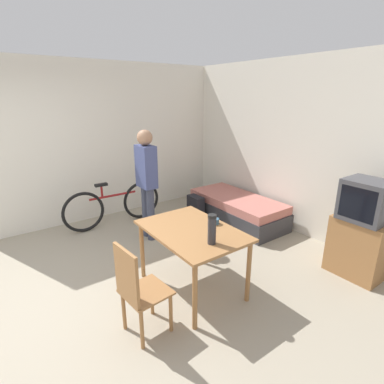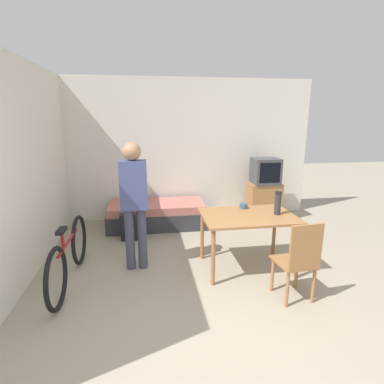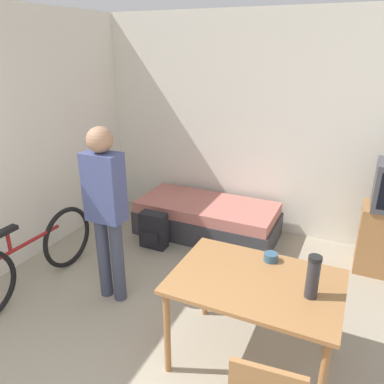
# 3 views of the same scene
# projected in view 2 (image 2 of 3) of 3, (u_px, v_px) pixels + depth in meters

# --- Properties ---
(ground_plane) EXTENTS (20.00, 20.00, 0.00)m
(ground_plane) POSITION_uv_depth(u_px,v_px,m) (230.00, 352.00, 2.59)
(ground_plane) COLOR #9E937F
(wall_back) EXTENTS (5.24, 0.06, 2.70)m
(wall_back) POSITION_uv_depth(u_px,v_px,m) (180.00, 150.00, 5.84)
(wall_back) COLOR silver
(wall_back) RESTS_ON ground_plane
(wall_left) EXTENTS (0.06, 4.70, 2.70)m
(wall_left) POSITION_uv_depth(u_px,v_px,m) (25.00, 169.00, 3.72)
(wall_left) COLOR silver
(wall_left) RESTS_ON ground_plane
(daybed) EXTENTS (1.78, 0.81, 0.44)m
(daybed) POSITION_uv_depth(u_px,v_px,m) (157.00, 214.00, 5.55)
(daybed) COLOR #333338
(daybed) RESTS_ON ground_plane
(tv) EXTENTS (0.61, 0.44, 1.22)m
(tv) POSITION_uv_depth(u_px,v_px,m) (264.00, 191.00, 5.78)
(tv) COLOR #9E6B3D
(tv) RESTS_ON ground_plane
(dining_table) EXTENTS (1.20, 0.83, 0.75)m
(dining_table) POSITION_uv_depth(u_px,v_px,m) (248.00, 221.00, 3.89)
(dining_table) COLOR #9E6B3D
(dining_table) RESTS_ON ground_plane
(wooden_chair) EXTENTS (0.43, 0.43, 0.93)m
(wooden_chair) POSITION_uv_depth(u_px,v_px,m) (299.00, 259.00, 3.19)
(wooden_chair) COLOR #9E6B3D
(wooden_chair) RESTS_ON ground_plane
(bicycle) EXTENTS (0.09, 1.70, 0.76)m
(bicycle) POSITION_uv_depth(u_px,v_px,m) (69.00, 256.00, 3.61)
(bicycle) COLOR black
(bicycle) RESTS_ON ground_plane
(person_standing) EXTENTS (0.34, 0.23, 1.68)m
(person_standing) POSITION_uv_depth(u_px,v_px,m) (134.00, 198.00, 3.81)
(person_standing) COLOR #3D4256
(person_standing) RESTS_ON ground_plane
(thermos_flask) EXTENTS (0.09, 0.09, 0.31)m
(thermos_flask) POSITION_uv_depth(u_px,v_px,m) (278.00, 202.00, 3.85)
(thermos_flask) COLOR #2D2D33
(thermos_flask) RESTS_ON dining_table
(mate_bowl) EXTENTS (0.11, 0.11, 0.06)m
(mate_bowl) POSITION_uv_depth(u_px,v_px,m) (244.00, 206.00, 4.15)
(mate_bowl) COLOR #335670
(mate_bowl) RESTS_ON dining_table
(backpack) EXTENTS (0.32, 0.19, 0.44)m
(backpack) POSITION_uv_depth(u_px,v_px,m) (130.00, 227.00, 4.93)
(backpack) COLOR black
(backpack) RESTS_ON ground_plane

